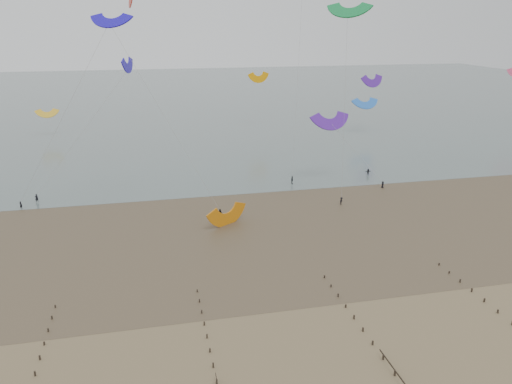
% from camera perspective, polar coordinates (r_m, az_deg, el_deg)
% --- Properties ---
extents(ground, '(500.00, 500.00, 0.00)m').
position_cam_1_polar(ground, '(61.42, 8.12, -15.35)').
color(ground, brown).
rests_on(ground, ground).
extents(sea_and_shore, '(500.00, 665.00, 0.03)m').
position_cam_1_polar(sea_and_shore, '(89.81, -1.93, -3.61)').
color(sea_and_shore, '#475654').
rests_on(sea_and_shore, ground).
extents(kitesurfer_lead, '(0.66, 0.57, 1.52)m').
position_cam_1_polar(kitesurfer_lead, '(106.60, -25.28, -1.36)').
color(kitesurfer_lead, black).
rests_on(kitesurfer_lead, ground).
extents(kitesurfers, '(113.03, 19.99, 1.82)m').
position_cam_1_polar(kitesurfers, '(109.65, 10.46, 0.76)').
color(kitesurfers, black).
rests_on(kitesurfers, ground).
extents(grounded_kite, '(9.35, 8.83, 4.08)m').
position_cam_1_polar(grounded_kite, '(89.44, -3.28, -3.73)').
color(grounded_kite, orange).
rests_on(grounded_kite, ground).
extents(kites_airborne, '(253.20, 109.26, 39.58)m').
position_cam_1_polar(kites_airborne, '(139.70, -10.35, 13.92)').
color(kites_airborne, '#18A88B').
rests_on(kites_airborne, ground).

